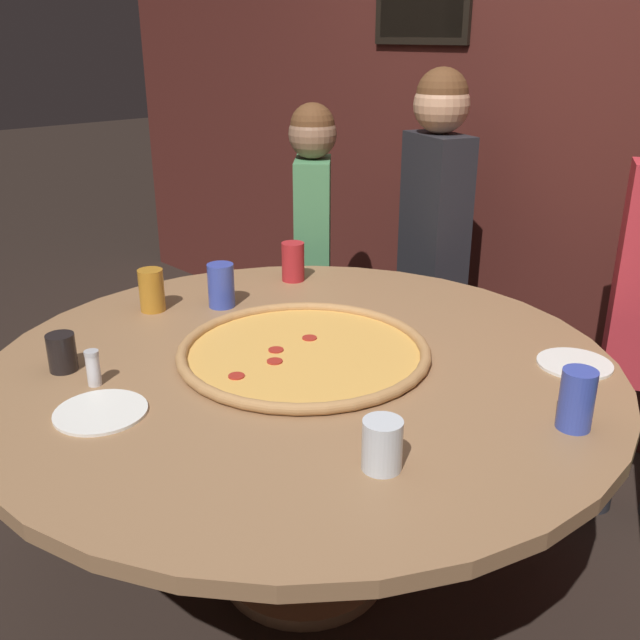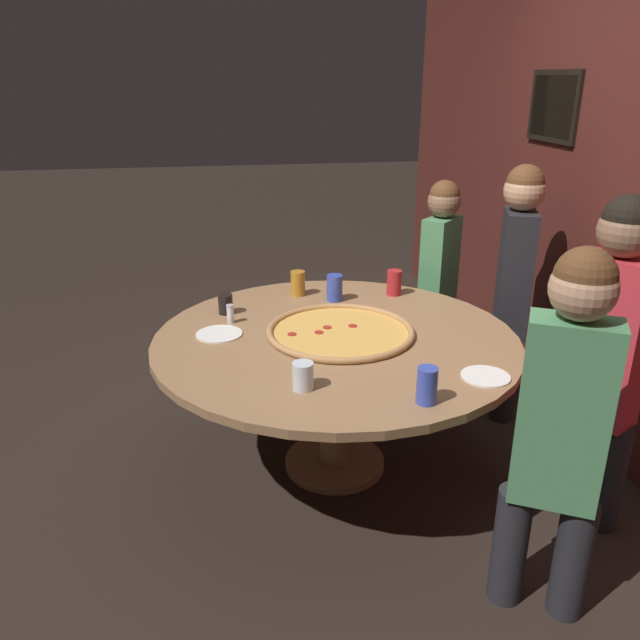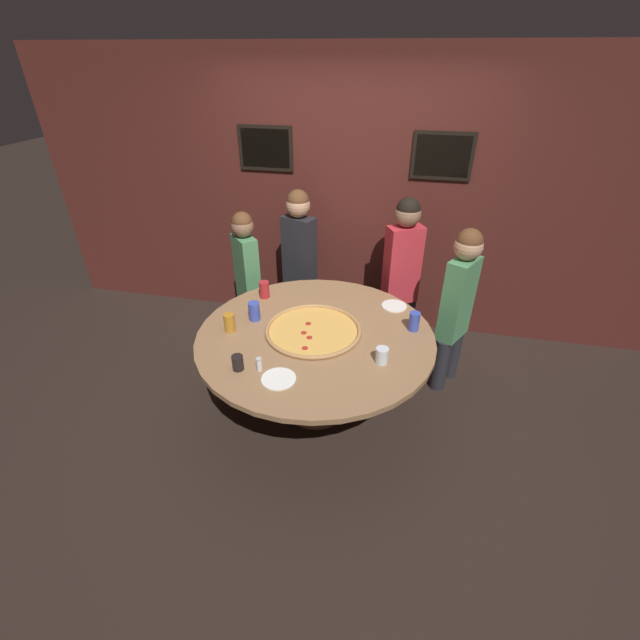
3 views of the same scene
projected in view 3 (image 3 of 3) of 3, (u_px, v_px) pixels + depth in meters
ground_plane at (316, 407)px, 3.57m from camera, size 24.00×24.00×0.00m
back_wall at (350, 200)px, 4.10m from camera, size 6.40×0.08×2.60m
dining_table at (315, 346)px, 3.24m from camera, size 1.77×1.77×0.74m
giant_pizza at (313, 330)px, 3.19m from camera, size 0.72×0.72×0.03m
drink_cup_far_left at (254, 311)px, 3.31m from camera, size 0.09×0.09×0.15m
drink_cup_front_edge at (229, 323)px, 3.17m from camera, size 0.08×0.08×0.14m
drink_cup_far_right at (238, 363)px, 2.80m from camera, size 0.08×0.08×0.10m
drink_cup_centre_back at (382, 355)px, 2.86m from camera, size 0.09×0.09×0.11m
drink_cup_near_right at (264, 290)px, 3.61m from camera, size 0.08×0.08×0.14m
drink_cup_by_shaker at (414, 321)px, 3.18m from camera, size 0.08×0.08×0.15m
white_plate_left_side at (279, 379)px, 2.74m from camera, size 0.23×0.23×0.01m
white_plate_near_front at (394, 306)px, 3.51m from camera, size 0.21×0.21×0.01m
condiment_shaker at (259, 364)px, 2.79m from camera, size 0.04×0.04×0.10m
diner_side_left at (402, 268)px, 3.88m from camera, size 0.39×0.30×1.49m
diner_far_left at (247, 272)px, 4.01m from camera, size 0.32×0.32×1.34m
diner_far_right at (299, 256)px, 4.12m from camera, size 0.39×0.26×1.48m
diner_centre_back at (457, 302)px, 3.43m from camera, size 0.29×0.37×1.43m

